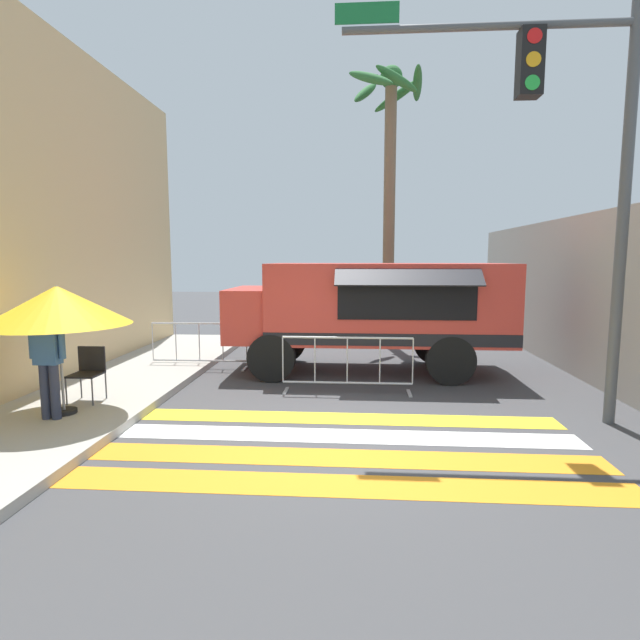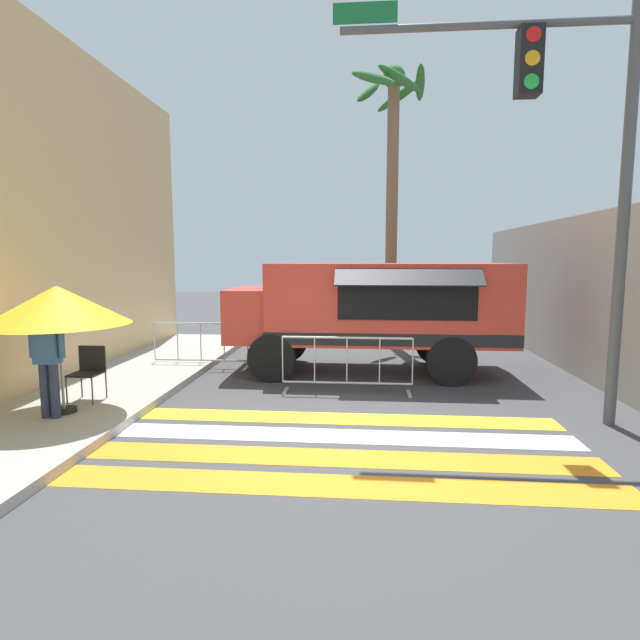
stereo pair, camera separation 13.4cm
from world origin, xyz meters
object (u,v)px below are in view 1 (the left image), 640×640
folding_chair (89,369)px  barricade_front (347,365)px  palm_tree (389,156)px  patio_umbrella (58,306)px  vendor_person (47,352)px  traffic_signal_pole (570,138)px  barricade_side (199,346)px  food_truck (366,306)px

folding_chair → barricade_front: size_ratio=0.37×
palm_tree → barricade_front: bearing=-100.9°
patio_umbrella → barricade_front: size_ratio=0.86×
patio_umbrella → folding_chair: bearing=89.3°
vendor_person → barricade_front: (4.21, 2.21, -0.59)m
vendor_person → palm_tree: size_ratio=0.23×
folding_chair → palm_tree: size_ratio=0.11×
folding_chair → traffic_signal_pole: bearing=-10.7°
vendor_person → palm_tree: 10.04m
barricade_front → vendor_person: bearing=-152.3°
patio_umbrella → vendor_person: (-0.03, -0.26, -0.64)m
palm_tree → barricade_side: bearing=-140.8°
food_truck → barricade_side: (-3.67, 0.04, -0.92)m
food_truck → barricade_side: bearing=179.4°
folding_chair → palm_tree: palm_tree is taller
patio_umbrella → barricade_side: (0.88, 3.74, -1.23)m
traffic_signal_pole → palm_tree: (-2.09, 6.71, 1.12)m
barricade_front → patio_umbrella: bearing=-155.0°
food_truck → barricade_side: food_truck is taller
barricade_front → palm_tree: palm_tree is taller
vendor_person → barricade_side: vendor_person is taller
food_truck → traffic_signal_pole: bearing=-48.9°
folding_chair → palm_tree: (5.19, 6.54, 4.57)m
traffic_signal_pole → vendor_person: bearing=-173.7°
food_truck → patio_umbrella: (-4.54, -3.70, 0.31)m
food_truck → vendor_person: bearing=-139.1°
barricade_front → barricade_side: (-3.30, 1.79, -0.01)m
traffic_signal_pole → food_truck: bearing=131.1°
food_truck → barricade_front: 2.01m
patio_umbrella → folding_chair: 1.30m
food_truck → folding_chair: food_truck is taller
food_truck → barricade_front: bearing=-101.8°
food_truck → palm_tree: bearing=79.5°
food_truck → vendor_person: food_truck is taller
food_truck → barricade_front: (-0.37, -1.75, -0.91)m
patio_umbrella → vendor_person: patio_umbrella is taller
food_truck → palm_tree: size_ratio=0.77×
patio_umbrella → barricade_side: patio_umbrella is taller
traffic_signal_pole → barricade_side: traffic_signal_pole is taller
patio_umbrella → barricade_front: bearing=25.0°
barricade_side → food_truck: bearing=-0.6°
barricade_side → palm_tree: 7.30m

